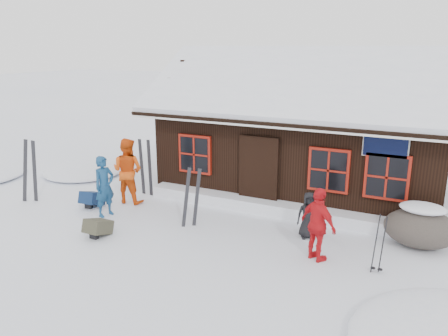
{
  "coord_description": "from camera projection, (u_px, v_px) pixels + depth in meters",
  "views": [
    {
      "loc": [
        5.05,
        -8.31,
        4.38
      ],
      "look_at": [
        0.24,
        1.62,
        1.3
      ],
      "focal_mm": 35.0,
      "sensor_mm": 36.0,
      "label": 1
    }
  ],
  "objects": [
    {
      "name": "ground",
      "position": [
        186.0,
        235.0,
        10.51
      ],
      "size": [
        120.0,
        120.0,
        0.0
      ],
      "primitive_type": "plane",
      "color": "white",
      "rests_on": "ground"
    },
    {
      "name": "mountain_hut",
      "position": [
        306.0,
        139.0,
        13.77
      ],
      "size": [
        8.9,
        6.09,
        4.42
      ],
      "color": "black",
      "rests_on": "ground"
    },
    {
      "name": "snow_drift",
      "position": [
        276.0,
        208.0,
        11.78
      ],
      "size": [
        7.6,
        0.6,
        0.35
      ],
      "primitive_type": "cube",
      "color": "white",
      "rests_on": "ground"
    },
    {
      "name": "snow_mounds",
      "position": [
        277.0,
        220.0,
        11.43
      ],
      "size": [
        20.6,
        13.2,
        0.48
      ],
      "color": "white",
      "rests_on": "ground"
    },
    {
      "name": "skier_teal",
      "position": [
        104.0,
        186.0,
        11.52
      ],
      "size": [
        0.51,
        0.67,
        1.64
      ],
      "primitive_type": "imported",
      "rotation": [
        0.0,
        0.0,
        1.35
      ],
      "color": "navy",
      "rests_on": "ground"
    },
    {
      "name": "skier_orange_left",
      "position": [
        128.0,
        171.0,
        12.5
      ],
      "size": [
        0.99,
        0.8,
        1.89
      ],
      "primitive_type": "imported",
      "rotation": [
        0.0,
        0.0,
        3.24
      ],
      "color": "#E45010",
      "rests_on": "ground"
    },
    {
      "name": "skier_orange_right",
      "position": [
        318.0,
        225.0,
        9.08
      ],
      "size": [
        1.0,
        0.81,
        1.59
      ],
      "primitive_type": "imported",
      "rotation": [
        0.0,
        0.0,
        2.6
      ],
      "color": "red",
      "rests_on": "ground"
    },
    {
      "name": "skier_crouched",
      "position": [
        309.0,
        215.0,
        10.23
      ],
      "size": [
        0.65,
        0.56,
        1.13
      ],
      "primitive_type": "imported",
      "rotation": [
        0.0,
        0.0,
        0.44
      ],
      "color": "black",
      "rests_on": "ground"
    },
    {
      "name": "boulder",
      "position": [
        420.0,
        227.0,
        9.8
      ],
      "size": [
        1.58,
        1.19,
        0.92
      ],
      "color": "#514841",
      "rests_on": "ground"
    },
    {
      "name": "ski_pair_left",
      "position": [
        30.0,
        172.0,
        12.56
      ],
      "size": [
        0.63,
        0.22,
        1.9
      ],
      "rotation": [
        0.0,
        0.0,
        0.22
      ],
      "color": "black",
      "rests_on": "ground"
    },
    {
      "name": "ski_pair_mid",
      "position": [
        146.0,
        168.0,
        13.18
      ],
      "size": [
        0.44,
        0.06,
        1.77
      ],
      "rotation": [
        0.0,
        0.0,
        0.01
      ],
      "color": "black",
      "rests_on": "ground"
    },
    {
      "name": "ski_pair_right",
      "position": [
        192.0,
        198.0,
        10.83
      ],
      "size": [
        0.5,
        0.24,
        1.58
      ],
      "rotation": [
        0.0,
        0.0,
        0.4
      ],
      "color": "black",
      "rests_on": "ground"
    },
    {
      "name": "ski_poles",
      "position": [
        379.0,
        245.0,
        8.61
      ],
      "size": [
        0.23,
        0.11,
        1.27
      ],
      "color": "black",
      "rests_on": "ground"
    },
    {
      "name": "backpack_blue",
      "position": [
        92.0,
        201.0,
        12.33
      ],
      "size": [
        0.52,
        0.66,
        0.34
      ],
      "primitive_type": "cube",
      "rotation": [
        0.0,
        0.0,
        0.09
      ],
      "color": "#11264C",
      "rests_on": "ground"
    },
    {
      "name": "backpack_olive",
      "position": [
        98.0,
        230.0,
        10.41
      ],
      "size": [
        0.46,
        0.6,
        0.33
      ],
      "primitive_type": "cube",
      "rotation": [
        0.0,
        0.0,
        -0.01
      ],
      "color": "#3E3C2C",
      "rests_on": "ground"
    }
  ]
}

